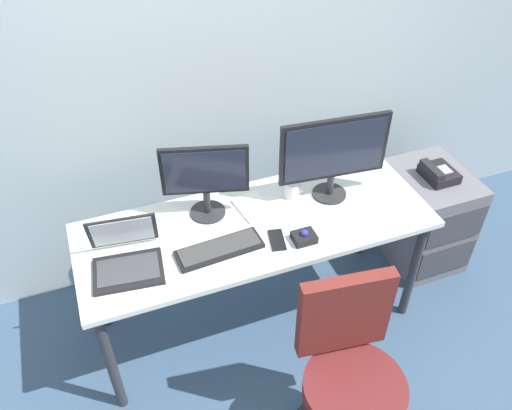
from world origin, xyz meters
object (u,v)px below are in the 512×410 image
Objects in this scene: cell_phone at (277,240)px; banana at (142,225)px; trackball_mouse at (304,237)px; paper_notepad at (252,207)px; office_chair at (348,383)px; monitor_side at (205,177)px; keyboard at (219,249)px; monitor_main at (334,153)px; laptop at (126,256)px; coffee_mug at (292,189)px; desk_phone at (438,173)px; file_cabinet at (425,217)px.

banana is (-0.58, 0.32, 0.02)m from cell_phone.
trackball_mouse is 0.34m from paper_notepad.
monitor_side reaches higher than office_chair.
office_chair is 6.70× the size of cell_phone.
keyboard reaches higher than paper_notepad.
monitor_main reaches higher than office_chair.
office_chair is 0.71m from cell_phone.
laptop is at bearing 136.46° from office_chair.
banana is (0.11, 0.22, -0.03)m from laptop.
monitor_main is 0.65m from monitor_side.
coffee_mug is 0.49× the size of banana.
desk_phone is 0.92m from coffee_mug.
monitor_main reaches higher than coffee_mug.
cell_phone is at bearing -125.48° from coffee_mug.
coffee_mug is 0.35m from cell_phone.
office_chair is 0.96m from paper_notepad.
coffee_mug reaches higher than banana.
coffee_mug is (0.12, 0.92, 0.35)m from office_chair.
monitor_main reaches higher than trackball_mouse.
cell_phone is (-1.11, -0.25, 0.07)m from desk_phone.
monitor_main is at bearing -7.58° from monitor_side.
monitor_side is at bearing 169.49° from paper_notepad.
office_chair reaches higher than file_cabinet.
desk_phone is 1.41× the size of cell_phone.
banana reaches higher than cell_phone.
keyboard is 0.42m from banana.
cell_phone is at bearing -166.69° from file_cabinet.
office_chair is 5.01× the size of banana.
monitor_main is at bearing -17.99° from coffee_mug.
cell_phone is 0.66m from banana.
coffee_mug is 0.45× the size of paper_notepad.
monitor_main reaches higher than cell_phone.
cell_phone is (-1.12, -0.27, 0.43)m from file_cabinet.
banana is (-0.33, 0.01, -0.21)m from monitor_side.
cell_phone is at bearing 97.06° from office_chair.
desk_phone is (-0.01, -0.02, 0.36)m from file_cabinet.
laptop is (-1.09, -0.13, -0.22)m from monitor_main.
paper_notepad is at bearing 174.02° from monitor_main.
trackball_mouse reaches higher than cell_phone.
monitor_side reaches higher than laptop.
paper_notepad is (0.67, 0.17, -0.05)m from laptop.
laptop is at bearing -154.51° from monitor_side.
monitor_main is at bearing 70.08° from office_chair.
cell_phone is at bearing 160.11° from trackball_mouse.
desk_phone is 0.96× the size of paper_notepad.
paper_notepad is (-0.23, -0.02, -0.04)m from coffee_mug.
banana is at bearing 153.00° from trackball_mouse.
office_chair is 2.77× the size of laptop.
coffee_mug is at bearing 178.74° from file_cabinet.
desk_phone is at bearing 8.88° from keyboard.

